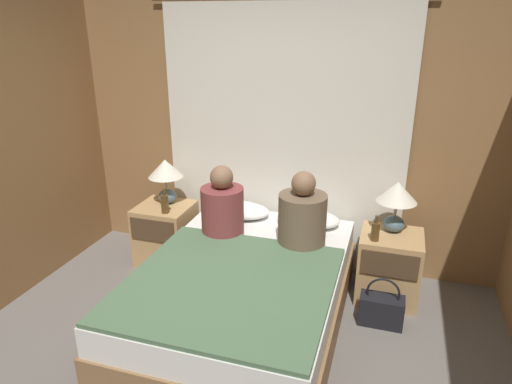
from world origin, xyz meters
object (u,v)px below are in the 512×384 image
Objects in this scene: lamp_right at (397,198)px; beer_bottle_on_left_stand at (165,203)px; person_left_in_bed at (222,207)px; beer_bottle_on_right_stand at (375,231)px; handbag_on_floor at (381,309)px; nightstand_right at (389,266)px; pillow_right at (308,219)px; nightstand_left at (166,233)px; person_right_in_bed at (302,217)px; pillow_left at (240,210)px; bed at (244,294)px; lamp_left at (166,173)px.

lamp_right is 1.87× the size of beer_bottle_on_left_stand.
beer_bottle_on_left_stand is at bearing 167.32° from person_left_in_bed.
beer_bottle_on_right_stand reaches higher than handbag_on_floor.
beer_bottle_on_left_stand is at bearing -173.72° from lamp_right.
pillow_right reaches higher than nightstand_right.
beer_bottle_on_right_stand is (-0.13, -0.13, 0.36)m from nightstand_right.
lamp_right is 1.07× the size of handbag_on_floor.
person_right_in_bed is (1.35, -0.27, 0.47)m from nightstand_left.
nightstand_left is at bearing -171.49° from pillow_left.
lamp_right is 0.78× the size of pillow_right.
pillow_left is (-0.31, 0.81, 0.32)m from bed.
pillow_left is at bearing 87.73° from person_left_in_bed.
person_right_in_bed is (0.02, -0.37, 0.18)m from pillow_right.
beer_bottle_on_left_stand reaches higher than beer_bottle_on_right_stand.
person_right_in_bed reaches higher than nightstand_right.
pillow_left is (0.70, 0.02, -0.28)m from lamp_left.
handbag_on_floor is at bearing -11.13° from person_right_in_bed.
pillow_left is at bearing 111.18° from bed.
person_left_in_bed is at bearing -12.68° from beer_bottle_on_left_stand.
beer_bottle_on_left_stand reaches higher than nightstand_left.
person_right_in_bed reaches higher than beer_bottle_on_right_stand.
lamp_left is at bearing 165.51° from person_right_in_bed.
lamp_left is (0.00, 0.08, 0.57)m from nightstand_left.
lamp_left is 0.76m from pillow_left.
beer_bottle_on_left_stand reaches higher than bed.
lamp_left is at bearing 112.39° from beer_bottle_on_left_stand.
pillow_right is at bearing 1.02° from lamp_left.
beer_bottle_on_left_stand is 2.01m from handbag_on_floor.
person_left_in_bed is at bearing -168.73° from nightstand_right.
person_left_in_bed is (-1.34, -0.35, -0.11)m from lamp_right.
beer_bottle_on_right_stand is (1.21, 0.14, -0.10)m from person_left_in_bed.
person_left_in_bed is at bearing -173.63° from beer_bottle_on_right_stand.
lamp_left is at bearing 180.00° from lamp_right.
bed is 3.72× the size of pillow_right.
nightstand_left and nightstand_right have the same top height.
bed is at bearing -142.45° from lamp_right.
pillow_left is 2.41× the size of beer_bottle_on_left_stand.
pillow_right is 0.93× the size of person_left_in_bed.
beer_bottle_on_left_stand is (0.09, -0.13, 0.37)m from nightstand_left.
person_left_in_bed reaches higher than lamp_right.
handbag_on_floor is at bearing -11.18° from nightstand_left.
beer_bottle_on_left_stand is (-1.95, -0.13, 0.37)m from nightstand_right.
beer_bottle_on_right_stand is (1.81, 0.00, -0.01)m from beer_bottle_on_left_stand.
beer_bottle_on_left_stand is at bearing -169.15° from pillow_right.
person_left_in_bed is at bearing 180.00° from person_right_in_bed.
pillow_left is 1.22m from beer_bottle_on_right_stand.
bed is 4.80× the size of lamp_right.
pillow_right is 0.62m from beer_bottle_on_right_stand.
beer_bottle_on_right_stand is (1.90, -0.13, 0.36)m from nightstand_left.
lamp_left reaches higher than nightstand_right.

